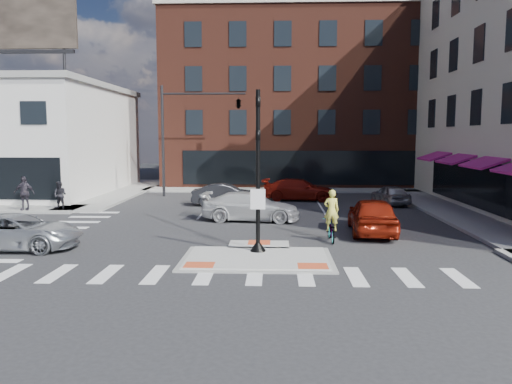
{
  "coord_description": "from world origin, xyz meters",
  "views": [
    {
      "loc": [
        0.63,
        -17.97,
        4.45
      ],
      "look_at": [
        -0.19,
        3.5,
        2.0
      ],
      "focal_mm": 35.0,
      "sensor_mm": 36.0,
      "label": 1
    }
  ],
  "objects_px": {
    "cyclist": "(331,224)",
    "pedestrian_b": "(24,193)",
    "silver_suv": "(17,232)",
    "bg_car_silver": "(390,195)",
    "bg_car_red": "(300,190)",
    "pedestrian_a": "(60,195)",
    "red_sedan": "(372,215)",
    "bg_car_dark": "(226,195)",
    "white_pickup": "(251,207)"
  },
  "relations": [
    {
      "from": "silver_suv",
      "to": "bg_car_dark",
      "type": "height_order",
      "value": "bg_car_dark"
    },
    {
      "from": "silver_suv",
      "to": "bg_car_silver",
      "type": "bearing_deg",
      "value": -53.02
    },
    {
      "from": "bg_car_red",
      "to": "cyclist",
      "type": "xyz_separation_m",
      "value": [
        0.67,
        -13.32,
        0.0
      ]
    },
    {
      "from": "bg_car_dark",
      "to": "pedestrian_a",
      "type": "distance_m",
      "value": 9.88
    },
    {
      "from": "white_pickup",
      "to": "bg_car_red",
      "type": "bearing_deg",
      "value": -14.78
    },
    {
      "from": "pedestrian_a",
      "to": "pedestrian_b",
      "type": "relative_size",
      "value": 0.83
    },
    {
      "from": "bg_car_red",
      "to": "cyclist",
      "type": "bearing_deg",
      "value": -169.66
    },
    {
      "from": "red_sedan",
      "to": "pedestrian_b",
      "type": "distance_m",
      "value": 19.65
    },
    {
      "from": "bg_car_dark",
      "to": "bg_car_silver",
      "type": "xyz_separation_m",
      "value": [
        10.58,
        0.91,
        -0.06
      ]
    },
    {
      "from": "red_sedan",
      "to": "bg_car_silver",
      "type": "relative_size",
      "value": 1.3
    },
    {
      "from": "cyclist",
      "to": "bg_car_red",
      "type": "bearing_deg",
      "value": -88.05
    },
    {
      "from": "bg_car_red",
      "to": "bg_car_silver",
      "type": "bearing_deg",
      "value": -100.77
    },
    {
      "from": "silver_suv",
      "to": "bg_car_dark",
      "type": "distance_m",
      "value": 14.27
    },
    {
      "from": "cyclist",
      "to": "pedestrian_b",
      "type": "xyz_separation_m",
      "value": [
        -16.82,
        7.2,
        0.39
      ]
    },
    {
      "from": "bg_car_silver",
      "to": "pedestrian_b",
      "type": "xyz_separation_m",
      "value": [
        -21.9,
        -4.23,
        0.49
      ]
    },
    {
      "from": "bg_car_red",
      "to": "red_sedan",
      "type": "bearing_deg",
      "value": -159.25
    },
    {
      "from": "silver_suv",
      "to": "white_pickup",
      "type": "xyz_separation_m",
      "value": [
        8.86,
        6.92,
        0.05
      ]
    },
    {
      "from": "cyclist",
      "to": "silver_suv",
      "type": "bearing_deg",
      "value": 7.74
    },
    {
      "from": "cyclist",
      "to": "red_sedan",
      "type": "bearing_deg",
      "value": -140.34
    },
    {
      "from": "silver_suv",
      "to": "pedestrian_b",
      "type": "height_order",
      "value": "pedestrian_b"
    },
    {
      "from": "bg_car_dark",
      "to": "cyclist",
      "type": "relative_size",
      "value": 1.92
    },
    {
      "from": "red_sedan",
      "to": "pedestrian_a",
      "type": "xyz_separation_m",
      "value": [
        -17.06,
        6.07,
        0.13
      ]
    },
    {
      "from": "red_sedan",
      "to": "cyclist",
      "type": "distance_m",
      "value": 2.72
    },
    {
      "from": "bg_car_silver",
      "to": "red_sedan",
      "type": "bearing_deg",
      "value": 63.29
    },
    {
      "from": "white_pickup",
      "to": "bg_car_silver",
      "type": "xyz_separation_m",
      "value": [
        8.72,
        6.42,
        -0.1
      ]
    },
    {
      "from": "red_sedan",
      "to": "pedestrian_a",
      "type": "relative_size",
      "value": 3.02
    },
    {
      "from": "bg_car_silver",
      "to": "pedestrian_b",
      "type": "relative_size",
      "value": 1.92
    },
    {
      "from": "bg_car_red",
      "to": "pedestrian_a",
      "type": "distance_m",
      "value": 15.34
    },
    {
      "from": "red_sedan",
      "to": "bg_car_dark",
      "type": "distance_m",
      "value": 11.57
    },
    {
      "from": "red_sedan",
      "to": "bg_car_silver",
      "type": "bearing_deg",
      "value": -103.1
    },
    {
      "from": "bg_car_red",
      "to": "pedestrian_b",
      "type": "distance_m",
      "value": 17.27
    },
    {
      "from": "cyclist",
      "to": "pedestrian_b",
      "type": "height_order",
      "value": "cyclist"
    },
    {
      "from": "silver_suv",
      "to": "pedestrian_b",
      "type": "relative_size",
      "value": 2.55
    },
    {
      "from": "silver_suv",
      "to": "pedestrian_a",
      "type": "xyz_separation_m",
      "value": [
        -2.5,
        9.74,
        0.27
      ]
    },
    {
      "from": "cyclist",
      "to": "pedestrian_a",
      "type": "bearing_deg",
      "value": -28.51
    },
    {
      "from": "cyclist",
      "to": "pedestrian_b",
      "type": "distance_m",
      "value": 18.3
    },
    {
      "from": "bg_car_silver",
      "to": "white_pickup",
      "type": "bearing_deg",
      "value": 27.0
    },
    {
      "from": "red_sedan",
      "to": "bg_car_red",
      "type": "bearing_deg",
      "value": -72.45
    },
    {
      "from": "bg_car_dark",
      "to": "pedestrian_b",
      "type": "height_order",
      "value": "pedestrian_b"
    },
    {
      "from": "cyclist",
      "to": "bg_car_silver",
      "type": "bearing_deg",
      "value": -114.9
    },
    {
      "from": "bg_car_dark",
      "to": "bg_car_red",
      "type": "relative_size",
      "value": 0.83
    },
    {
      "from": "red_sedan",
      "to": "cyclist",
      "type": "relative_size",
      "value": 2.23
    },
    {
      "from": "red_sedan",
      "to": "bg_car_silver",
      "type": "distance_m",
      "value": 10.13
    },
    {
      "from": "pedestrian_a",
      "to": "bg_car_silver",
      "type": "bearing_deg",
      "value": 19.67
    },
    {
      "from": "white_pickup",
      "to": "red_sedan",
      "type": "bearing_deg",
      "value": -114.79
    },
    {
      "from": "bg_car_dark",
      "to": "cyclist",
      "type": "bearing_deg",
      "value": -153.16
    },
    {
      "from": "white_pickup",
      "to": "cyclist",
      "type": "relative_size",
      "value": 2.33
    },
    {
      "from": "silver_suv",
      "to": "red_sedan",
      "type": "xyz_separation_m",
      "value": [
        14.56,
        3.68,
        0.14
      ]
    },
    {
      "from": "white_pickup",
      "to": "pedestrian_b",
      "type": "xyz_separation_m",
      "value": [
        -13.18,
        2.19,
        0.39
      ]
    },
    {
      "from": "bg_car_dark",
      "to": "cyclist",
      "type": "xyz_separation_m",
      "value": [
        5.5,
        -10.52,
        0.04
      ]
    }
  ]
}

